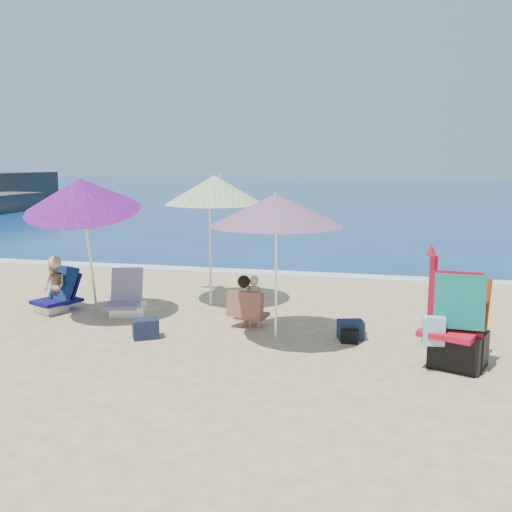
% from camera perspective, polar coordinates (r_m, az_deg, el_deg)
% --- Properties ---
extents(ground, '(120.00, 120.00, 0.00)m').
position_cam_1_polar(ground, '(7.43, 0.55, -9.74)').
color(ground, '#D8BC84').
rests_on(ground, ground).
extents(sea, '(120.00, 80.00, 0.12)m').
position_cam_1_polar(sea, '(51.94, 11.27, 6.57)').
color(sea, navy).
rests_on(sea, ground).
extents(foam, '(120.00, 0.50, 0.04)m').
position_cam_1_polar(foam, '(12.29, 5.63, -1.94)').
color(foam, white).
rests_on(foam, ground).
extents(umbrella_turquoise, '(2.10, 2.10, 2.08)m').
position_cam_1_polar(umbrella_turquoise, '(7.44, 2.07, 4.75)').
color(umbrella_turquoise, white).
rests_on(umbrella_turquoise, ground).
extents(umbrella_striped, '(2.10, 2.10, 2.28)m').
position_cam_1_polar(umbrella_striped, '(9.58, -4.29, 6.77)').
color(umbrella_striped, white).
rests_on(umbrella_striped, ground).
extents(umbrella_blue, '(2.15, 2.20, 2.41)m').
position_cam_1_polar(umbrella_blue, '(8.93, -17.49, 6.04)').
color(umbrella_blue, silver).
rests_on(umbrella_blue, ground).
extents(furled_umbrella, '(0.19, 0.34, 1.36)m').
position_cam_1_polar(furled_umbrella, '(7.89, 17.59, -3.40)').
color(furled_umbrella, '#A00B20').
rests_on(furled_umbrella, ground).
extents(chair_navy, '(0.72, 0.79, 0.62)m').
position_cam_1_polar(chair_navy, '(9.94, -19.59, -4.35)').
color(chair_navy, '#0E114F').
rests_on(chair_navy, ground).
extents(chair_rainbow, '(0.71, 0.81, 0.73)m').
position_cam_1_polar(chair_rainbow, '(9.36, -13.12, -4.68)').
color(chair_rainbow, '#C04C44').
rests_on(chair_rainbow, ground).
extents(camp_chair_left, '(0.90, 0.88, 1.09)m').
position_cam_1_polar(camp_chair_left, '(7.23, 20.00, -8.16)').
color(camp_chair_left, red).
rests_on(camp_chair_left, ground).
extents(camp_chair_right, '(0.75, 0.80, 1.17)m').
position_cam_1_polar(camp_chair_right, '(7.25, 19.69, -7.30)').
color(camp_chair_right, '#A1150B').
rests_on(camp_chair_right, ground).
extents(person_center, '(0.60, 0.53, 0.80)m').
position_cam_1_polar(person_center, '(8.37, -0.60, -4.76)').
color(person_center, tan).
rests_on(person_center, ground).
extents(person_left, '(0.75, 0.78, 0.95)m').
position_cam_1_polar(person_left, '(9.82, -19.90, -2.92)').
color(person_left, tan).
rests_on(person_left, ground).
extents(bag_navy_a, '(0.44, 0.40, 0.28)m').
position_cam_1_polar(bag_navy_a, '(8.07, -11.26, -7.32)').
color(bag_navy_a, '#171D34').
rests_on(bag_navy_a, ground).
extents(bag_tan, '(0.28, 0.22, 0.21)m').
position_cam_1_polar(bag_tan, '(8.81, -1.48, -5.93)').
color(bag_tan, tan).
rests_on(bag_tan, ground).
extents(bag_navy_b, '(0.41, 0.35, 0.26)m').
position_cam_1_polar(bag_navy_b, '(8.00, 9.70, -7.48)').
color(bag_navy_b, '#1B263D').
rests_on(bag_navy_b, ground).
extents(bag_black_b, '(0.24, 0.17, 0.18)m').
position_cam_1_polar(bag_black_b, '(7.85, 9.60, -8.11)').
color(bag_black_b, black).
rests_on(bag_black_b, ground).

